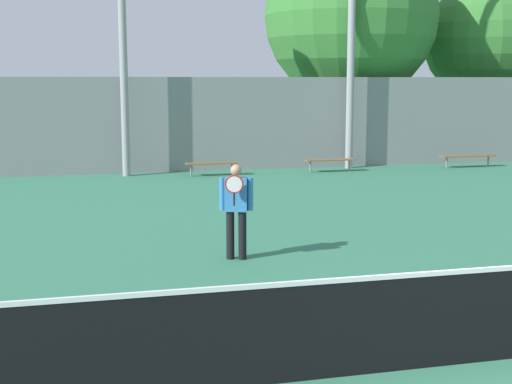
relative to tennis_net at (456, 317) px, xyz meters
The scene contains 10 objects.
ground_plane 0.54m from the tennis_net, ahead, with size 100.00×100.00×0.00m, color #337556.
tennis_net is the anchor object (origin of this frame).
tennis_player 5.28m from the tennis_net, 104.37° to the left, with size 0.56×0.49×1.65m.
bench_courtside_far 16.50m from the tennis_net, 74.74° to the left, with size 1.74×0.40×0.42m.
bench_adjacent_court 18.55m from the tennis_net, 59.11° to the left, with size 2.06×0.40×0.42m.
bench_by_gate 15.92m from the tennis_net, 89.00° to the left, with size 1.69×0.40×0.42m.
light_pole_center_back 17.30m from the tennis_net, 98.25° to the left, with size 0.90×0.60×8.33m.
back_fence 17.22m from the tennis_net, 90.00° to the left, with size 33.58×0.06×3.17m.
tree_green_tall 21.69m from the tennis_net, 71.74° to the left, with size 6.73×6.73×8.89m.
tree_green_broad 24.92m from the tennis_net, 58.17° to the left, with size 5.00×5.00×7.24m.
Camera 1 is at (-3.91, -6.64, 3.08)m, focal length 50.00 mm.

